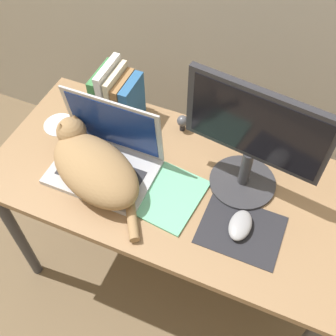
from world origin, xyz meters
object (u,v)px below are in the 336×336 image
at_px(notepad, 171,197).
at_px(webcam, 183,122).
at_px(book_row, 118,97).
at_px(cd_disc, 60,125).
at_px(cat, 93,166).
at_px(laptop, 106,158).
at_px(computer_mouse, 240,225).
at_px(external_monitor, 253,139).

distance_m(notepad, webcam, 0.31).
bearing_deg(book_row, cd_disc, -146.29).
distance_m(cat, cd_disc, 0.31).
height_order(laptop, webcam, laptop).
bearing_deg(cd_disc, notepad, -15.08).
height_order(book_row, webcam, book_row).
relative_size(book_row, notepad, 0.92).
bearing_deg(webcam, notepad, -75.04).
height_order(cat, book_row, book_row).
height_order(laptop, notepad, laptop).
distance_m(cat, book_row, 0.30).
bearing_deg(computer_mouse, cat, -179.12).
bearing_deg(cat, webcam, 60.70).
height_order(laptop, computer_mouse, laptop).
bearing_deg(cd_disc, computer_mouse, -12.00).
height_order(computer_mouse, cd_disc, computer_mouse).
height_order(laptop, cat, laptop).
relative_size(computer_mouse, cd_disc, 0.94).
bearing_deg(book_row, notepad, -39.40).
relative_size(laptop, webcam, 5.27).
bearing_deg(laptop, book_row, 106.90).
distance_m(external_monitor, cd_disc, 0.75).
bearing_deg(cat, external_monitor, 21.07).
bearing_deg(webcam, computer_mouse, -44.84).
bearing_deg(cat, computer_mouse, 0.88).
distance_m(book_row, notepad, 0.43).
bearing_deg(notepad, external_monitor, 36.69).
bearing_deg(notepad, book_row, 140.60).
bearing_deg(cat, notepad, 6.50).
bearing_deg(computer_mouse, laptop, 173.66).
height_order(cat, webcam, cat).
xyz_separation_m(computer_mouse, cd_disc, (-0.76, 0.16, -0.02)).
xyz_separation_m(laptop, computer_mouse, (0.50, -0.06, -0.03)).
distance_m(external_monitor, book_row, 0.55).
relative_size(external_monitor, computer_mouse, 3.87).
height_order(external_monitor, book_row, external_monitor).
height_order(laptop, cd_disc, laptop).
height_order(cat, notepad, cat).
bearing_deg(book_row, computer_mouse, -26.97).
xyz_separation_m(laptop, cat, (-0.01, -0.06, 0.02)).
bearing_deg(webcam, cat, -119.30).
bearing_deg(webcam, book_row, -172.45).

